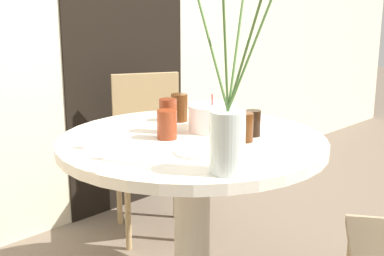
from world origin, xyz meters
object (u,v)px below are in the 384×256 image
object	(u,v)px
chair_near_front	(150,145)
flower_vase	(230,115)
drink_glass_0	(244,127)
drink_glass_2	(167,125)
birthday_cake	(212,118)
drink_glass_3	(253,123)
drink_glass_1	(179,108)
side_plate	(202,151)
drink_glass_4	(168,116)

from	to	relation	value
chair_near_front	flower_vase	xyz separation A→B (m)	(-0.66, -1.15, 0.47)
drink_glass_0	drink_glass_2	bearing A→B (deg)	126.85
flower_vase	birthday_cake	bearing A→B (deg)	48.17
drink_glass_0	drink_glass_3	xyz separation A→B (m)	(0.09, 0.03, -0.00)
drink_glass_0	drink_glass_3	bearing A→B (deg)	17.61
drink_glass_1	drink_glass_2	xyz separation A→B (m)	(-0.24, -0.18, -0.00)
flower_vase	chair_near_front	bearing A→B (deg)	60.02
side_plate	drink_glass_3	distance (m)	0.31
chair_near_front	flower_vase	distance (m)	1.41
drink_glass_3	chair_near_front	bearing A→B (deg)	74.43
birthday_cake	drink_glass_4	distance (m)	0.18
birthday_cake	drink_glass_1	bearing A→B (deg)	85.03
side_plate	drink_glass_3	bearing A→B (deg)	2.68
drink_glass_3	drink_glass_4	world-z (taller)	drink_glass_4
drink_glass_0	drink_glass_2	world-z (taller)	drink_glass_2
chair_near_front	drink_glass_1	distance (m)	0.70
chair_near_front	drink_glass_4	bearing A→B (deg)	-95.13
drink_glass_0	drink_glass_1	world-z (taller)	drink_glass_1
side_plate	drink_glass_1	xyz separation A→B (m)	(0.28, 0.40, 0.06)
flower_vase	drink_glass_3	distance (m)	0.48
drink_glass_0	side_plate	bearing A→B (deg)	176.54
drink_glass_2	drink_glass_3	world-z (taller)	drink_glass_2
flower_vase	side_plate	distance (m)	0.29
drink_glass_0	drink_glass_4	bearing A→B (deg)	109.93
birthday_cake	side_plate	distance (m)	0.32
flower_vase	side_plate	bearing A→B (deg)	65.14
drink_glass_0	drink_glass_4	distance (m)	0.33
drink_glass_3	drink_glass_1	bearing A→B (deg)	94.45
chair_near_front	drink_glass_0	bearing A→B (deg)	-79.80
drink_glass_1	drink_glass_4	distance (m)	0.20
drink_glass_1	drink_glass_4	size ratio (longest dim) A/B	0.88
birthday_cake	drink_glass_1	size ratio (longest dim) A/B	1.61
drink_glass_2	drink_glass_4	xyz separation A→B (m)	(0.07, 0.07, 0.01)
drink_glass_1	drink_glass_2	size ratio (longest dim) A/B	1.08
drink_glass_1	side_plate	bearing A→B (deg)	-124.67
drink_glass_1	drink_glass_4	bearing A→B (deg)	-147.28
side_plate	drink_glass_4	size ratio (longest dim) A/B	1.43
birthday_cake	chair_near_front	bearing A→B (deg)	67.79
side_plate	drink_glass_4	distance (m)	0.32
chair_near_front	birthday_cake	world-z (taller)	birthday_cake
chair_near_front	drink_glass_2	world-z (taller)	same
flower_vase	drink_glass_0	world-z (taller)	flower_vase
birthday_cake	drink_glass_0	distance (m)	0.21
drink_glass_0	drink_glass_2	distance (m)	0.30
drink_glass_3	side_plate	bearing A→B (deg)	-177.32
drink_glass_1	drink_glass_2	bearing A→B (deg)	-143.55
side_plate	drink_glass_1	world-z (taller)	drink_glass_1
side_plate	drink_glass_0	size ratio (longest dim) A/B	1.78
flower_vase	drink_glass_1	xyz separation A→B (m)	(0.37, 0.61, -0.13)
drink_glass_1	drink_glass_3	size ratio (longest dim) A/B	1.17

